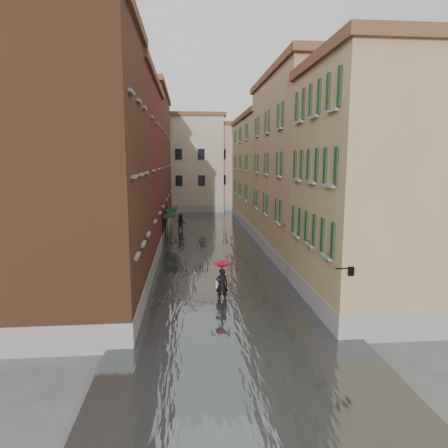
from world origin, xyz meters
name	(u,v)px	position (x,y,z in m)	size (l,w,h in m)	color
ground	(224,296)	(0.00, 0.00, 0.00)	(120.00, 120.00, 0.00)	#525254
floodwater	(210,244)	(0.00, 13.00, 0.10)	(10.00, 60.00, 0.20)	#494F51
building_left_near	(72,177)	(-7.00, -2.00, 6.50)	(6.00, 8.00, 13.00)	brown
building_left_mid	(116,174)	(-7.00, 9.00, 6.25)	(6.00, 14.00, 12.50)	maroon
building_left_far	(140,162)	(-7.00, 24.00, 7.00)	(6.00, 16.00, 14.00)	brown
building_right_near	(373,191)	(7.00, -2.00, 5.75)	(6.00, 8.00, 11.50)	olive
building_right_mid	(306,170)	(7.00, 9.00, 6.50)	(6.00, 14.00, 13.00)	#9B835E
building_right_far	(267,173)	(7.00, 24.00, 5.75)	(6.00, 16.00, 11.50)	olive
building_end_cream	(180,165)	(-3.00, 38.00, 6.50)	(12.00, 9.00, 13.00)	#B3A78E
building_end_pink	(240,168)	(6.00, 40.00, 6.00)	(10.00, 9.00, 12.00)	#CA958E
awning_near	(169,216)	(-3.49, 13.61, 2.46)	(1.09, 2.77, 2.80)	black
awning_far	(171,211)	(-3.49, 17.55, 2.47)	(1.09, 3.04, 2.80)	black
wall_lantern	(350,271)	(4.33, -6.00, 3.01)	(0.71, 0.22, 0.35)	black
window_planters	(306,234)	(4.12, -0.82, 3.51)	(0.59, 8.55, 0.84)	#9C3F33
pedestrian_main	(222,278)	(-0.18, -0.74, 1.24)	(0.94, 0.94, 2.06)	black
pedestrian_far	(181,223)	(-2.56, 19.43, 0.94)	(0.91, 0.71, 1.87)	black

